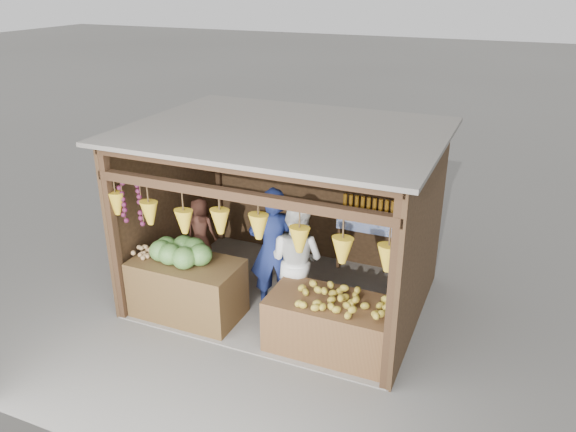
# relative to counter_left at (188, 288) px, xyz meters

# --- Properties ---
(ground) EXTENTS (80.00, 80.00, 0.00)m
(ground) POSITION_rel_counter_left_xyz_m (1.10, 1.01, -0.44)
(ground) COLOR #514F49
(ground) RESTS_ON ground
(stall_structure) EXTENTS (4.30, 3.30, 2.66)m
(stall_structure) POSITION_rel_counter_left_xyz_m (1.06, 0.96, 1.23)
(stall_structure) COLOR slate
(stall_structure) RESTS_ON ground
(back_shelf) EXTENTS (1.25, 0.32, 1.32)m
(back_shelf) POSITION_rel_counter_left_xyz_m (2.15, 2.29, 0.44)
(back_shelf) COLOR #382314
(back_shelf) RESTS_ON ground
(counter_left) EXTENTS (1.55, 0.85, 0.87)m
(counter_left) POSITION_rel_counter_left_xyz_m (0.00, 0.00, 0.00)
(counter_left) COLOR #483118
(counter_left) RESTS_ON ground
(counter_right) EXTENTS (1.73, 0.85, 0.75)m
(counter_right) POSITION_rel_counter_left_xyz_m (2.22, 0.03, -0.06)
(counter_right) COLOR #4A2E18
(counter_right) RESTS_ON ground
(stool) EXTENTS (0.34, 0.34, 0.32)m
(stool) POSITION_rel_counter_left_xyz_m (-0.43, 1.10, -0.28)
(stool) COLOR black
(stool) RESTS_ON ground
(man_standing) EXTENTS (0.82, 0.69, 1.91)m
(man_standing) POSITION_rel_counter_left_xyz_m (1.06, 0.67, 0.52)
(man_standing) COLOR navy
(man_standing) RESTS_ON ground
(woman_standing) EXTENTS (0.95, 0.80, 1.77)m
(woman_standing) POSITION_rel_counter_left_xyz_m (1.42, 0.66, 0.45)
(woman_standing) COLOR white
(woman_standing) RESTS_ON ground
(vendor_seated) EXTENTS (0.51, 0.33, 1.04)m
(vendor_seated) POSITION_rel_counter_left_xyz_m (-0.43, 1.10, 0.40)
(vendor_seated) COLOR brown
(vendor_seated) RESTS_ON stool
(melon_pile) EXTENTS (1.00, 0.50, 0.32)m
(melon_pile) POSITION_rel_counter_left_xyz_m (-0.07, 0.00, 0.60)
(melon_pile) COLOR #144E16
(melon_pile) RESTS_ON counter_left
(tanfruit_pile) EXTENTS (0.34, 0.40, 0.13)m
(tanfruit_pile) POSITION_rel_counter_left_xyz_m (-0.66, -0.06, 0.50)
(tanfruit_pile) COLOR #AA804E
(tanfruit_pile) RESTS_ON counter_left
(mango_pile) EXTENTS (1.40, 0.64, 0.22)m
(mango_pile) POSITION_rel_counter_left_xyz_m (2.32, -0.01, 0.43)
(mango_pile) COLOR orange
(mango_pile) RESTS_ON counter_right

